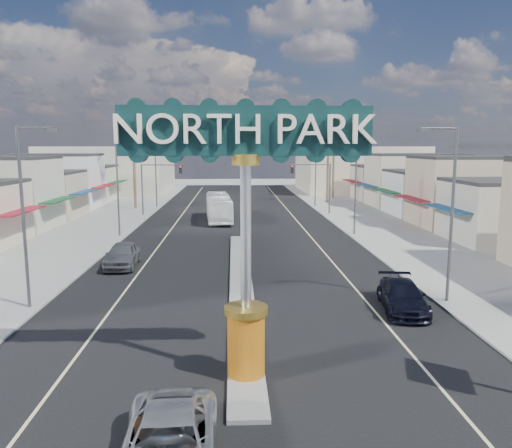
{
  "coord_description": "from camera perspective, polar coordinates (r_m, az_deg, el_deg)",
  "views": [
    {
      "loc": [
        -0.4,
        -14.4,
        8.02
      ],
      "look_at": [
        0.68,
        9.45,
        4.3
      ],
      "focal_mm": 35.0,
      "sensor_mm": 36.0,
      "label": 1
    }
  ],
  "objects": [
    {
      "name": "ground",
      "position": [
        45.12,
        -2.05,
        -1.38
      ],
      "size": [
        160.0,
        160.0,
        0.0
      ],
      "primitive_type": "plane",
      "color": "gray",
      "rests_on": "ground"
    },
    {
      "name": "road",
      "position": [
        45.12,
        -2.05,
        -1.37
      ],
      "size": [
        20.0,
        120.0,
        0.01
      ],
      "primitive_type": "cube",
      "color": "black",
      "rests_on": "ground"
    },
    {
      "name": "median_island",
      "position": [
        29.49,
        -1.74,
        -6.76
      ],
      "size": [
        1.3,
        30.0,
        0.16
      ],
      "primitive_type": "cube",
      "color": "gray",
      "rests_on": "ground"
    },
    {
      "name": "sidewalk_left",
      "position": [
        47.11,
        -19.35,
        -1.37
      ],
      "size": [
        8.0,
        120.0,
        0.12
      ],
      "primitive_type": "cube",
      "color": "gray",
      "rests_on": "ground"
    },
    {
      "name": "sidewalk_right",
      "position": [
        47.35,
        15.14,
        -1.13
      ],
      "size": [
        8.0,
        120.0,
        0.12
      ],
      "primitive_type": "cube",
      "color": "gray",
      "rests_on": "ground"
    },
    {
      "name": "storefront_row_left",
      "position": [
        62.26,
        -24.92,
        3.41
      ],
      "size": [
        12.0,
        42.0,
        6.0
      ],
      "primitive_type": "cube",
      "color": "beige",
      "rests_on": "ground"
    },
    {
      "name": "storefront_row_right",
      "position": [
        62.58,
        20.4,
        3.71
      ],
      "size": [
        12.0,
        42.0,
        6.0
      ],
      "primitive_type": "cube",
      "color": "#B7B29E",
      "rests_on": "ground"
    },
    {
      "name": "backdrop_far_left",
      "position": [
        92.06,
        -16.27,
        6.01
      ],
      "size": [
        20.0,
        20.0,
        8.0
      ],
      "primitive_type": "cube",
      "color": "#B7B29E",
      "rests_on": "ground"
    },
    {
      "name": "backdrop_far_right",
      "position": [
        92.25,
        11.52,
        6.19
      ],
      "size": [
        20.0,
        20.0,
        8.0
      ],
      "primitive_type": "cube",
      "color": "beige",
      "rests_on": "ground"
    },
    {
      "name": "gateway_sign",
      "position": [
        16.52,
        -1.19,
        1.59
      ],
      "size": [
        8.2,
        1.5,
        9.15
      ],
      "color": "orange",
      "rests_on": "median_island"
    },
    {
      "name": "traffic_signal_left",
      "position": [
        59.17,
        -11.18,
        5.07
      ],
      "size": [
        5.09,
        0.45,
        6.0
      ],
      "color": "#47474C",
      "rests_on": "ground"
    },
    {
      "name": "traffic_signal_right",
      "position": [
        59.3,
        6.73,
        5.18
      ],
      "size": [
        5.09,
        0.45,
        6.0
      ],
      "color": "#47474C",
      "rests_on": "ground"
    },
    {
      "name": "streetlight_l_near",
      "position": [
        26.55,
        -24.8,
        1.66
      ],
      "size": [
        2.03,
        0.22,
        9.0
      ],
      "color": "#47474C",
      "rests_on": "ground"
    },
    {
      "name": "streetlight_l_mid",
      "position": [
        45.62,
        -15.36,
        4.84
      ],
      "size": [
        2.03,
        0.22,
        9.0
      ],
      "color": "#47474C",
      "rests_on": "ground"
    },
    {
      "name": "streetlight_l_far",
      "position": [
        67.22,
        -11.25,
        6.18
      ],
      "size": [
        2.03,
        0.22,
        9.0
      ],
      "color": "#47474C",
      "rests_on": "ground"
    },
    {
      "name": "streetlight_r_near",
      "position": [
        26.86,
        21.22,
        1.95
      ],
      "size": [
        2.03,
        0.22,
        9.0
      ],
      "color": "#47474C",
      "rests_on": "ground"
    },
    {
      "name": "streetlight_r_mid",
      "position": [
        45.8,
        11.13,
        5.0
      ],
      "size": [
        2.03,
        0.22,
        9.0
      ],
      "color": "#47474C",
      "rests_on": "ground"
    },
    {
      "name": "streetlight_r_far",
      "position": [
        67.35,
        6.69,
        6.29
      ],
      "size": [
        2.03,
        0.22,
        9.0
      ],
      "color": "#47474C",
      "rests_on": "ground"
    },
    {
      "name": "palm_left_far",
      "position": [
        65.71,
        -13.95,
        11.64
      ],
      "size": [
        2.6,
        2.6,
        13.1
      ],
      "color": "brown",
      "rests_on": "ground"
    },
    {
      "name": "palm_right_mid",
      "position": [
        71.71,
        8.31,
        10.83
      ],
      "size": [
        2.6,
        2.6,
        12.1
      ],
      "color": "brown",
      "rests_on": "ground"
    },
    {
      "name": "palm_right_far",
      "position": [
        78.06,
        8.97,
        11.96
      ],
      "size": [
        2.6,
        2.6,
        14.1
      ],
      "color": "brown",
      "rests_on": "ground"
    },
    {
      "name": "suv_left",
      "position": [
        13.58,
        -9.97,
        -23.77
      ],
      "size": [
        2.61,
        5.3,
        1.45
      ],
      "primitive_type": "imported",
      "rotation": [
        0.0,
        0.0,
        0.04
      ],
      "color": "#B3B3B8",
      "rests_on": "ground"
    },
    {
      "name": "suv_right",
      "position": [
        25.82,
        16.38,
        -7.95
      ],
      "size": [
        2.64,
        5.13,
        1.42
      ],
      "primitive_type": "imported",
      "rotation": [
        0.0,
        0.0,
        -0.14
      ],
      "color": "black",
      "rests_on": "ground"
    },
    {
      "name": "car_parked_left",
      "position": [
        34.67,
        -15.0,
        -3.42
      ],
      "size": [
        2.05,
        4.88,
        1.65
      ],
      "primitive_type": "imported",
      "rotation": [
        0.0,
        0.0,
        0.02
      ],
      "color": "slate",
      "rests_on": "ground"
    },
    {
      "name": "city_bus",
      "position": [
        54.39,
        -4.27,
        1.91
      ],
      "size": [
        3.19,
        10.61,
        2.91
      ],
      "primitive_type": "imported",
      "rotation": [
        0.0,
        0.0,
        0.07
      ],
      "color": "white",
      "rests_on": "ground"
    }
  ]
}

